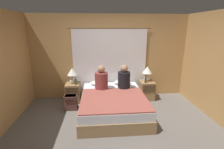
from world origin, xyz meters
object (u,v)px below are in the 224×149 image
lamp_left (72,74)px  person_left_in_bed (101,80)px  nightstand_left (73,92)px  person_right_in_bed (124,79)px  pillow_right (122,82)px  bed (113,104)px  nightstand_right (147,90)px  beer_bottle_on_left_stand (76,82)px  backpack_on_floor (71,101)px  pillow_left (99,83)px  beer_bottle_on_right_stand (145,80)px  lamp_right (147,72)px

lamp_left → person_left_in_bed: bearing=-24.7°
nightstand_left → person_right_in_bed: bearing=-12.3°
pillow_right → bed: bearing=-113.9°
nightstand_right → nightstand_left: bearing=180.0°
bed → person_left_in_bed: (-0.28, 0.43, 0.52)m
lamp_left → beer_bottle_on_left_stand: lamp_left is taller
backpack_on_floor → beer_bottle_on_left_stand: bearing=75.7°
bed → nightstand_right: (1.10, 0.75, 0.04)m
nightstand_left → pillow_left: pillow_left is taller
pillow_right → nightstand_right: bearing=-3.8°
nightstand_left → lamp_left: 0.56m
person_right_in_bed → beer_bottle_on_left_stand: person_right_in_bed is taller
person_left_in_bed → beer_bottle_on_right_stand: person_left_in_bed is taller
pillow_left → person_left_in_bed: (0.08, -0.37, 0.22)m
pillow_right → beer_bottle_on_left_stand: size_ratio=2.29×
pillow_left → beer_bottle_on_left_stand: 0.67m
lamp_left → pillow_right: lamp_left is taller
backpack_on_floor → beer_bottle_on_right_stand: bearing=10.5°
lamp_left → person_left_in_bed: 0.91m
backpack_on_floor → nightstand_left: bearing=90.3°
bed → person_left_in_bed: size_ratio=2.98×
pillow_left → nightstand_left: bearing=-176.2°
nightstand_right → lamp_left: size_ratio=1.24×
lamp_right → backpack_on_floor: size_ratio=1.12×
pillow_left → backpack_on_floor: size_ratio=1.24×
nightstand_left → lamp_right: bearing=1.7°
beer_bottle_on_left_stand → person_left_in_bed: bearing=-17.0°
lamp_right → person_right_in_bed: bearing=-153.5°
pillow_left → beer_bottle_on_left_stand: (-0.65, -0.15, 0.10)m
bed → pillow_left: pillow_left is taller
pillow_right → person_left_in_bed: size_ratio=0.75×
bed → beer_bottle_on_right_stand: size_ratio=9.28×
bed → beer_bottle_on_right_stand: 1.27m
person_right_in_bed → lamp_left: bearing=165.2°
pillow_right → backpack_on_floor: 1.58m
lamp_right → beer_bottle_on_right_stand: (-0.09, -0.16, -0.20)m
lamp_right → pillow_right: size_ratio=0.90×
pillow_left → backpack_on_floor: (-0.75, -0.54, -0.32)m
nightstand_left → beer_bottle_on_left_stand: bearing=-42.9°
bed → pillow_left: size_ratio=3.99×
bed → lamp_right: bearing=36.3°
bed → nightstand_right: bearing=34.1°
person_left_in_bed → pillow_right: bearing=30.1°
nightstand_left → lamp_right: size_ratio=1.24×
lamp_left → beer_bottle_on_right_stand: (2.12, -0.16, -0.20)m
nightstand_left → lamp_right: 2.28m
pillow_left → pillow_right: size_ratio=1.00×
bed → pillow_right: (0.35, 0.80, 0.30)m
pillow_left → person_left_in_bed: bearing=-78.4°
person_right_in_bed → person_left_in_bed: bearing=180.0°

